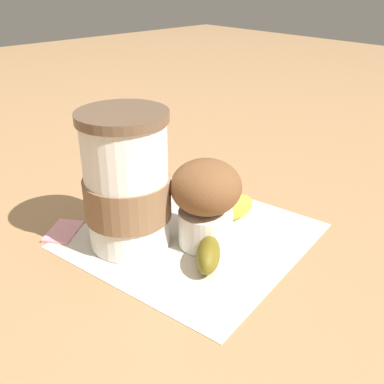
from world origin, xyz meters
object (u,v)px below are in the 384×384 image
coffee_cup (127,184)px  sugar_packet (63,230)px  banana (218,228)px  muffin (204,200)px

coffee_cup → sugar_packet: 0.11m
coffee_cup → banana: (0.07, -0.07, -0.06)m
muffin → sugar_packet: bearing=128.5°
muffin → sugar_packet: muffin is taller
coffee_cup → sugar_packet: coffee_cup is taller
banana → sugar_packet: (-0.12, 0.14, -0.01)m
coffee_cup → muffin: coffee_cup is taller
banana → muffin: bearing=159.3°
muffin → coffee_cup: bearing=133.7°
coffee_cup → muffin: size_ratio=1.52×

